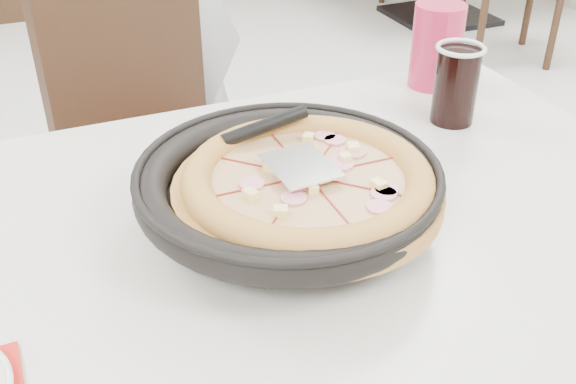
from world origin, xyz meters
name	(u,v)px	position (x,y,z in m)	size (l,w,h in m)	color
chair_far	(181,170)	(0.04, 0.60, 0.47)	(0.42, 0.42, 0.95)	black
trivet	(317,194)	(0.09, -0.04, 0.77)	(0.11, 0.11, 0.04)	black
pizza_pan	(288,197)	(0.03, -0.06, 0.79)	(0.34, 0.34, 0.01)	black
pizza	(308,190)	(0.05, -0.08, 0.81)	(0.36, 0.36, 0.02)	#B47B2F
pizza_server	(300,165)	(0.05, -0.07, 0.84)	(0.08, 0.10, 0.00)	silver
cola_glass	(456,87)	(0.42, 0.12, 0.81)	(0.07, 0.07, 0.13)	black
red_cup	(437,46)	(0.48, 0.27, 0.83)	(0.10, 0.10, 0.16)	#BA2043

